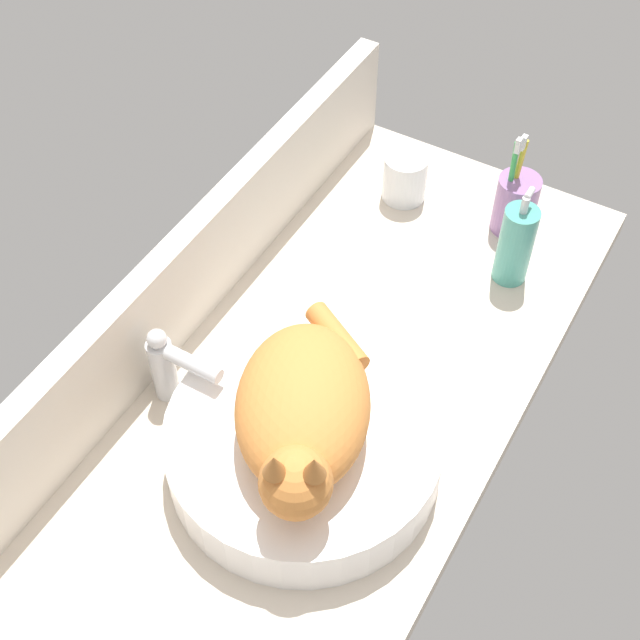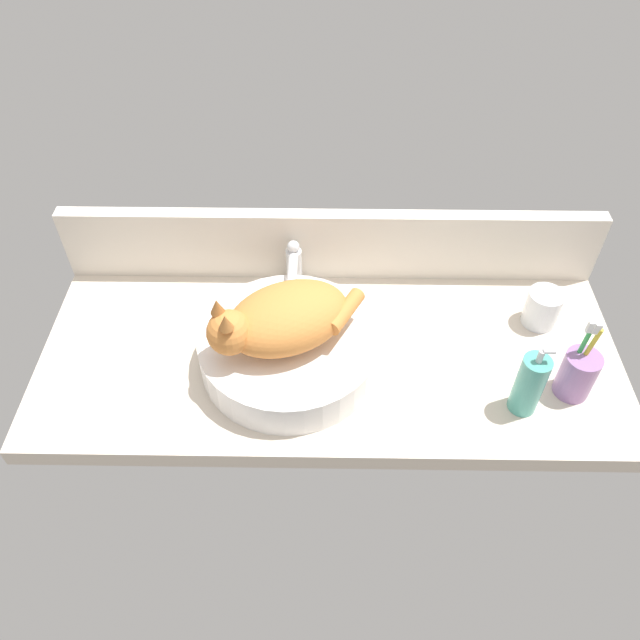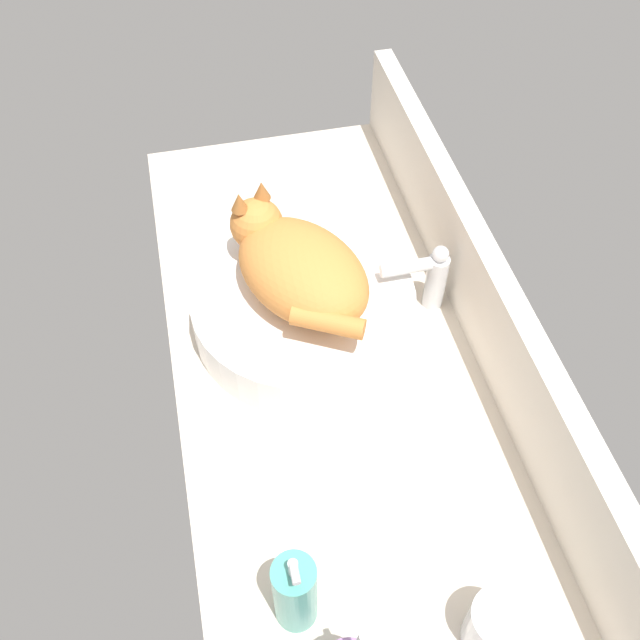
# 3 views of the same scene
# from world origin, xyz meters

# --- Properties ---
(ground_plane) EXTENTS (1.23, 0.53, 0.04)m
(ground_plane) POSITION_xyz_m (0.00, 0.00, -0.02)
(ground_plane) COLOR beige
(backsplash_panel) EXTENTS (1.23, 0.04, 0.18)m
(backsplash_panel) POSITION_xyz_m (0.00, 0.25, 0.09)
(backsplash_panel) COLOR silver
(backsplash_panel) RESTS_ON ground_plane
(sink_basin) EXTENTS (0.37, 0.37, 0.08)m
(sink_basin) POSITION_xyz_m (-0.08, -0.03, 0.04)
(sink_basin) COLOR white
(sink_basin) RESTS_ON ground_plane
(cat) EXTENTS (0.30, 0.27, 0.14)m
(cat) POSITION_xyz_m (-0.10, -0.04, 0.14)
(cat) COLOR orange
(cat) RESTS_ON sink_basin
(faucet) EXTENTS (0.04, 0.12, 0.14)m
(faucet) POSITION_xyz_m (-0.08, 0.18, 0.07)
(faucet) COLOR silver
(faucet) RESTS_ON ground_plane
(soap_dispenser) EXTENTS (0.05, 0.05, 0.17)m
(soap_dispenser) POSITION_xyz_m (0.38, -0.14, 0.07)
(soap_dispenser) COLOR teal
(soap_dispenser) RESTS_ON ground_plane
(water_glass) EXTENTS (0.08, 0.08, 0.08)m
(water_glass) POSITION_xyz_m (0.46, 0.09, 0.04)
(water_glass) COLOR white
(water_glass) RESTS_ON ground_plane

